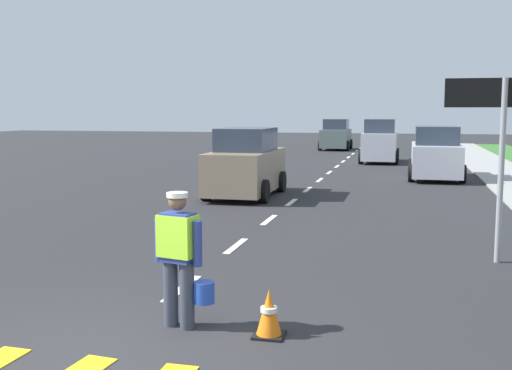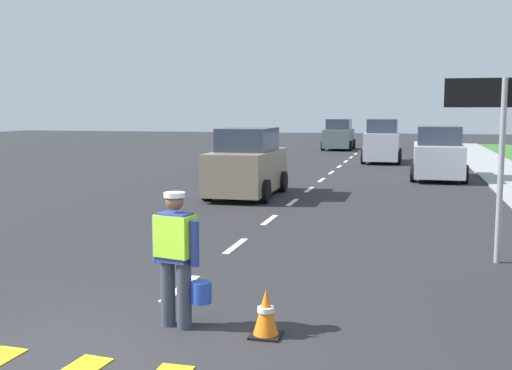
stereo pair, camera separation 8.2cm
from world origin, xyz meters
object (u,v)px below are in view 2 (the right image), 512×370
object	(u,v)px
traffic_cone_near	(266,313)
car_outgoing_far	(382,142)
car_oncoming_third	(339,136)
car_parked_far	(438,154)
lane_direction_sign	(488,125)
car_oncoming_lead	(247,165)
road_worker	(177,253)

from	to	relation	value
traffic_cone_near	car_outgoing_far	xyz separation A→B (m)	(0.18, 25.52, 0.75)
car_oncoming_third	car_parked_far	xyz separation A→B (m)	(5.83, -17.39, -0.01)
lane_direction_sign	traffic_cone_near	world-z (taller)	lane_direction_sign
car_oncoming_lead	lane_direction_sign	bearing A→B (deg)	-49.20
car_outgoing_far	car_oncoming_third	bearing A→B (deg)	108.58
car_outgoing_far	car_oncoming_lead	bearing A→B (deg)	-104.12
road_worker	car_oncoming_lead	distance (m)	11.78
traffic_cone_near	car_oncoming_third	size ratio (longest dim) A/B	0.15
traffic_cone_near	car_oncoming_third	bearing A→B (deg)	95.13
road_worker	traffic_cone_near	distance (m)	1.29
lane_direction_sign	car_parked_far	bearing A→B (deg)	90.99
car_outgoing_far	road_worker	bearing A→B (deg)	-92.91
lane_direction_sign	car_oncoming_third	size ratio (longest dim) A/B	0.83
car_oncoming_lead	traffic_cone_near	bearing A→B (deg)	-74.08
car_oncoming_lead	car_parked_far	xyz separation A→B (m)	(5.95, 6.52, -0.03)
lane_direction_sign	car_oncoming_lead	bearing A→B (deg)	130.80
lane_direction_sign	car_outgoing_far	distance (m)	21.28
road_worker	car_oncoming_third	bearing A→B (deg)	93.34
road_worker	car_parked_far	bearing A→B (deg)	78.28
road_worker	car_parked_far	world-z (taller)	car_parked_far
car_parked_far	car_outgoing_far	size ratio (longest dim) A/B	1.09
road_worker	car_oncoming_third	xyz separation A→B (m)	(-2.07, 35.49, 0.04)
road_worker	car_oncoming_lead	size ratio (longest dim) A/B	0.41
lane_direction_sign	car_outgoing_far	bearing A→B (deg)	97.30
car_oncoming_third	car_outgoing_far	size ratio (longest dim) A/B	0.98
car_outgoing_far	traffic_cone_near	bearing A→B (deg)	-90.40
traffic_cone_near	car_parked_far	xyz separation A→B (m)	(2.64, 18.15, 0.68)
lane_direction_sign	car_oncoming_third	world-z (taller)	lane_direction_sign
road_worker	lane_direction_sign	size ratio (longest dim) A/B	0.52
road_worker	traffic_cone_near	world-z (taller)	road_worker
lane_direction_sign	car_oncoming_third	bearing A→B (deg)	101.04
car_parked_far	car_outgoing_far	xyz separation A→B (m)	(-2.46, 7.37, 0.08)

